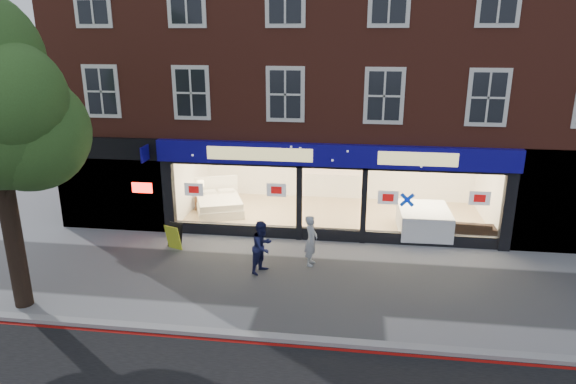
% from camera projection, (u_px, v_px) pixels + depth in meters
% --- Properties ---
extents(ground, '(120.00, 120.00, 0.00)m').
position_uv_depth(ground, '(324.00, 283.00, 14.20)').
color(ground, gray).
rests_on(ground, ground).
extents(kerb_line, '(60.00, 0.10, 0.01)m').
position_uv_depth(kerb_line, '(314.00, 348.00, 11.27)').
color(kerb_line, '#8C0A07').
rests_on(kerb_line, ground).
extents(kerb_stone, '(60.00, 0.25, 0.12)m').
position_uv_depth(kerb_stone, '(315.00, 341.00, 11.44)').
color(kerb_stone, gray).
rests_on(kerb_stone, ground).
extents(showroom_floor, '(11.00, 4.50, 0.10)m').
position_uv_depth(showroom_floor, '(334.00, 216.00, 19.15)').
color(showroom_floor, tan).
rests_on(showroom_floor, ground).
extents(building, '(19.00, 8.26, 10.30)m').
position_uv_depth(building, '(340.00, 31.00, 18.76)').
color(building, maroon).
rests_on(building, ground).
extents(display_bed, '(2.30, 2.51, 1.15)m').
position_uv_depth(display_bed, '(219.00, 203.00, 19.43)').
color(display_bed, white).
rests_on(display_bed, showroom_floor).
extents(bedside_table, '(0.51, 0.51, 0.55)m').
position_uv_depth(bedside_table, '(202.00, 202.00, 19.76)').
color(bedside_table, brown).
rests_on(bedside_table, showroom_floor).
extents(mattress_stack, '(1.70, 2.13, 0.83)m').
position_uv_depth(mattress_stack, '(423.00, 220.00, 17.43)').
color(mattress_stack, silver).
rests_on(mattress_stack, showroom_floor).
extents(sofa, '(1.78, 0.80, 0.51)m').
position_uv_depth(sofa, '(469.00, 228.00, 17.19)').
color(sofa, black).
rests_on(sofa, showroom_floor).
extents(a_board, '(0.63, 0.52, 0.83)m').
position_uv_depth(a_board, '(174.00, 237.00, 16.32)').
color(a_board, gold).
rests_on(a_board, ground).
extents(pedestrian_grey, '(0.44, 0.60, 1.53)m').
position_uv_depth(pedestrian_grey, '(311.00, 240.00, 15.12)').
color(pedestrian_grey, '#B0B3B8').
rests_on(pedestrian_grey, ground).
extents(pedestrian_blue, '(0.86, 0.94, 1.55)m').
position_uv_depth(pedestrian_blue, '(262.00, 247.00, 14.63)').
color(pedestrian_blue, '#181C45').
rests_on(pedestrian_blue, ground).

